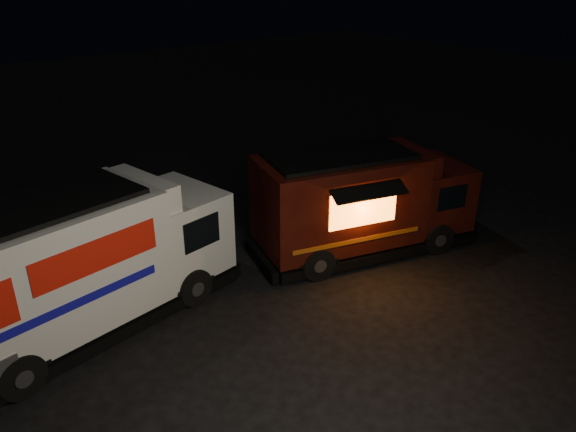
# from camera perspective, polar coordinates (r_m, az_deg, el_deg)

# --- Properties ---
(ground) EXTENTS (80.00, 80.00, 0.00)m
(ground) POSITION_cam_1_polar(r_m,az_deg,el_deg) (12.00, -2.49, -13.07)
(ground) COLOR black
(ground) RESTS_ON ground
(white_truck) EXTENTS (7.19, 3.54, 3.12)m
(white_truck) POSITION_cam_1_polar(r_m,az_deg,el_deg) (12.56, -19.91, -4.36)
(white_truck) COLOR silver
(white_truck) RESTS_ON ground
(red_truck) EXTENTS (6.52, 3.80, 2.86)m
(red_truck) POSITION_cam_1_polar(r_m,az_deg,el_deg) (15.17, 7.83, 1.52)
(red_truck) COLOR #3B110A
(red_truck) RESTS_ON ground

